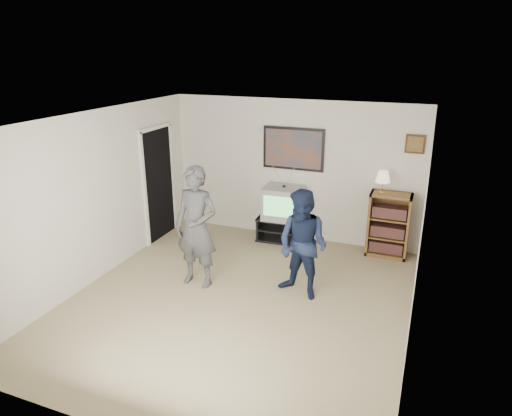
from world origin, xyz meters
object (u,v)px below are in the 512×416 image
Objects in this scene: bookshelf at (389,225)px; person_short at (303,245)px; media_stand at (282,229)px; person_tall at (196,227)px; crt_television at (284,203)px.

person_short is (-0.97, -1.80, 0.23)m from bookshelf.
media_stand is 2.03m from person_short.
bookshelf reaches higher than media_stand.
bookshelf is 3.22m from person_tall.
media_stand is at bearing 176.80° from crt_television.
media_stand is at bearing 73.13° from person_tall.
person_tall is at bearing -140.98° from bookshelf.
bookshelf is 0.61× the size of person_tall.
bookshelf is at bearing -1.22° from media_stand.
person_tall is (-0.65, -1.97, 0.68)m from media_stand.
media_stand is 0.50× the size of person_tall.
bookshelf is 2.06m from person_short.
crt_television is 0.44× the size of person_short.
crt_television is at bearing -178.42° from bookshelf.
crt_television is 0.38× the size of person_tall.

